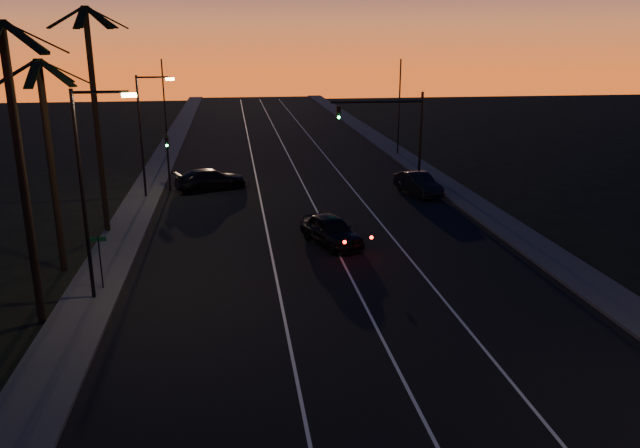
{
  "coord_description": "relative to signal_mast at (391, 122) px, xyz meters",
  "views": [
    {
      "loc": [
        -4.81,
        -6.03,
        10.93
      ],
      "look_at": [
        -1.25,
        19.09,
        3.31
      ],
      "focal_mm": 35.0,
      "sensor_mm": 36.0,
      "label": 1
    }
  ],
  "objects": [
    {
      "name": "road",
      "position": [
        -7.14,
        -9.99,
        -4.78
      ],
      "size": [
        20.0,
        170.0,
        0.01
      ],
      "primitive_type": "cube",
      "color": "black",
      "rests_on": "ground"
    },
    {
      "name": "sidewalk_left",
      "position": [
        -18.34,
        -9.99,
        -4.7
      ],
      "size": [
        2.4,
        170.0,
        0.16
      ],
      "primitive_type": "cube",
      "color": "#353532",
      "rests_on": "ground"
    },
    {
      "name": "sidewalk_right",
      "position": [
        4.06,
        -9.99,
        -4.7
      ],
      "size": [
        2.4,
        170.0,
        0.16
      ],
      "primitive_type": "cube",
      "color": "#353532",
      "rests_on": "ground"
    },
    {
      "name": "lane_stripe_left",
      "position": [
        -10.14,
        -9.99,
        -4.76
      ],
      "size": [
        0.12,
        160.0,
        0.01
      ],
      "primitive_type": "cube",
      "color": "silver",
      "rests_on": "road"
    },
    {
      "name": "lane_stripe_mid",
      "position": [
        -6.64,
        -9.99,
        -4.76
      ],
      "size": [
        0.12,
        160.0,
        0.01
      ],
      "primitive_type": "cube",
      "color": "silver",
      "rests_on": "road"
    },
    {
      "name": "lane_stripe_right",
      "position": [
        -3.14,
        -9.99,
        -4.76
      ],
      "size": [
        0.12,
        160.0,
        0.01
      ],
      "primitive_type": "cube",
      "color": "silver",
      "rests_on": "road"
    },
    {
      "name": "palm_near",
      "position": [
        -19.74,
        -21.99,
        2.29
      ],
      "size": [
        4.25,
        4.16,
        11.53
      ],
      "color": "black",
      "rests_on": "ground"
    },
    {
      "name": "palm_mid",
      "position": [
        -20.34,
        -15.99,
        1.47
      ],
      "size": [
        4.25,
        4.16,
        10.03
      ],
      "color": "black",
      "rests_on": "ground"
    },
    {
      "name": "palm_far",
      "position": [
        -19.34,
        -9.99,
        2.83
      ],
      "size": [
        4.25,
        4.16,
        12.53
      ],
      "color": "black",
      "rests_on": "ground"
    },
    {
      "name": "streetlight_left_near",
      "position": [
        -17.84,
        -19.99,
        0.54
      ],
      "size": [
        2.55,
        0.26,
        9.0
      ],
      "color": "black",
      "rests_on": "ground"
    },
    {
      "name": "streetlight_left_far",
      "position": [
        -17.82,
        -1.99,
        0.28
      ],
      "size": [
        2.55,
        0.26,
        8.5
      ],
      "color": "black",
      "rests_on": "ground"
    },
    {
      "name": "street_sign",
      "position": [
        -17.94,
        -18.99,
        -3.13
      ],
      "size": [
        0.7,
        0.06,
        2.6
      ],
      "color": "black",
      "rests_on": "ground"
    },
    {
      "name": "signal_mast",
      "position": [
        0.0,
        0.0,
        0.0
      ],
      "size": [
        7.1,
        0.41,
        7.0
      ],
      "color": "black",
      "rests_on": "ground"
    },
    {
      "name": "signal_post",
      "position": [
        -16.64,
        -0.01,
        -1.89
      ],
      "size": [
        0.28,
        0.37,
        4.2
      ],
      "color": "black",
      "rests_on": "ground"
    },
    {
      "name": "far_pole_left",
      "position": [
        -18.14,
        15.01,
        -0.28
      ],
      "size": [
        0.14,
        0.14,
        9.0
      ],
      "primitive_type": "cylinder",
      "color": "black",
      "rests_on": "ground"
    },
    {
      "name": "far_pole_right",
      "position": [
        3.86,
        12.01,
        -0.28
      ],
      "size": [
        0.14,
        0.14,
        9.0
      ],
      "primitive_type": "cylinder",
      "color": "black",
      "rests_on": "ground"
    },
    {
      "name": "lead_car",
      "position": [
        -6.78,
        -13.91,
        -3.97
      ],
      "size": [
        3.51,
        5.52,
        1.6
      ],
      "color": "black",
      "rests_on": "road"
    },
    {
      "name": "right_car",
      "position": [
        1.23,
        -3.57,
        -3.99
      ],
      "size": [
        2.65,
        4.99,
        1.56
      ],
      "color": "black",
      "rests_on": "road"
    },
    {
      "name": "cross_car",
      "position": [
        -13.62,
        -0.01,
        -3.99
      ],
      "size": [
        5.81,
        3.99,
        1.56
      ],
      "color": "black",
      "rests_on": "road"
    }
  ]
}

